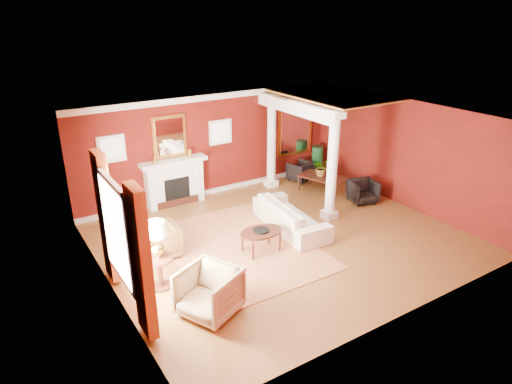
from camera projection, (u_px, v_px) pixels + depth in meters
ground at (282, 239)px, 10.83m from camera, size 8.00×8.00×0.00m
room_shell at (284, 158)px, 10.07m from camera, size 8.04×7.04×2.92m
fireplace at (175, 182)px, 12.53m from camera, size 1.85×0.42×1.29m
overmantel_mirror at (169, 136)px, 12.17m from camera, size 0.95×0.07×1.15m
flank_window_left at (112, 149)px, 11.44m from camera, size 0.70×0.07×0.70m
flank_window_right at (220, 132)px, 12.98m from camera, size 0.70×0.07×0.70m
left_window at (121, 237)px, 7.89m from camera, size 0.21×2.55×2.60m
column_front at (332, 166)px, 11.37m from camera, size 0.36×0.36×2.80m
column_back at (272, 141)px, 13.48m from camera, size 0.36×0.36×2.80m
header_beam at (295, 107)px, 12.16m from camera, size 0.30×3.20×0.32m
amber_ceiling at (332, 95)px, 12.52m from camera, size 2.30×3.40×0.04m
dining_mirror at (295, 128)px, 14.38m from camera, size 1.30×0.07×1.70m
chandelier at (331, 116)px, 12.82m from camera, size 0.60×0.62×0.75m
crown_trim at (211, 97)px, 12.47m from camera, size 8.00×0.08×0.16m
base_trim at (215, 190)px, 13.51m from camera, size 8.00×0.08×0.12m
rug at (239, 247)px, 10.44m from camera, size 3.03×4.04×0.02m
sofa at (291, 211)px, 11.17m from camera, size 0.92×2.44×0.93m
armchair_leopard at (160, 240)px, 9.94m from camera, size 0.74×0.79×0.80m
armchair_stripe at (209, 290)px, 8.03m from camera, size 1.20×1.23×0.97m
coffee_table at (261, 233)px, 10.11m from camera, size 1.02×1.02×0.51m
coffee_book at (259, 227)px, 10.05m from camera, size 0.15×0.04×0.21m
side_table at (157, 244)px, 8.62m from camera, size 0.57×0.57×1.43m
dining_table at (323, 179)px, 13.44m from camera, size 0.91×1.47×0.77m
dining_chair_near at (363, 190)px, 12.73m from camera, size 0.83×0.80×0.71m
dining_chair_far at (300, 170)px, 14.33m from camera, size 0.77×0.74×0.68m
green_urn at (317, 164)px, 14.76m from camera, size 0.41×0.41×0.99m
potted_plant at (322, 160)px, 13.25m from camera, size 0.60×0.64×0.42m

